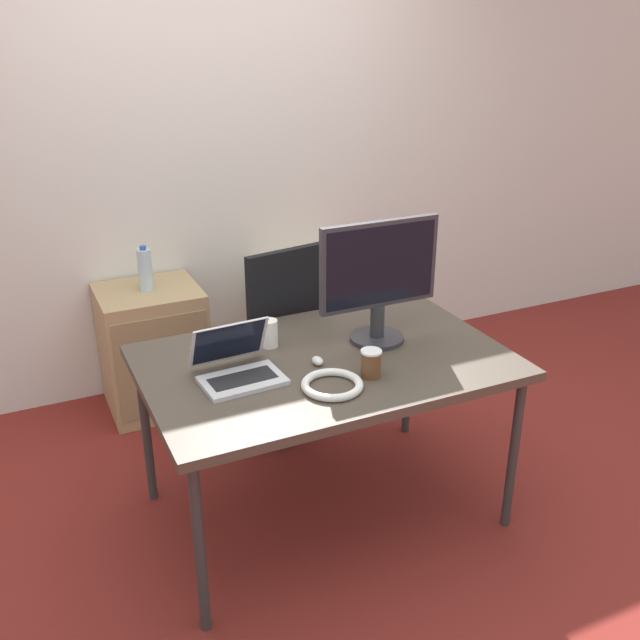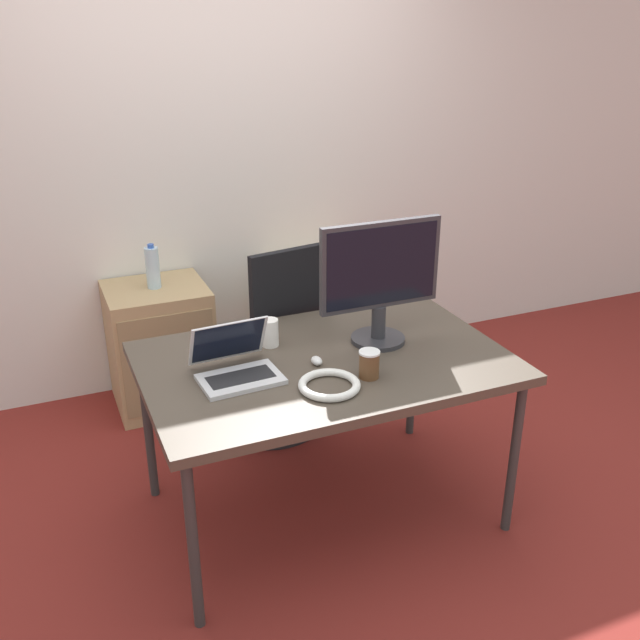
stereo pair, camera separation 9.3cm
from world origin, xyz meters
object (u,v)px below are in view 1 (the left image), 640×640
mouse (318,361)px  coffee_cup_brown (371,363)px  cabinet_right (310,320)px  water_bottle (145,269)px  coffee_cup_white (269,333)px  monitor (379,279)px  cabinet_left (153,349)px  cable_coil (332,385)px  laptop_center (238,367)px  office_chair (271,364)px

mouse → coffee_cup_brown: (0.14, -0.18, 0.04)m
cabinet_right → water_bottle: (-0.95, 0.00, 0.46)m
water_bottle → coffee_cup_white: water_bottle is taller
monitor → coffee_cup_brown: monitor is taller
water_bottle → coffee_cup_brown: (0.54, -1.47, 0.01)m
water_bottle → mouse: bearing=-72.9°
cabinet_left → monitor: bearing=-58.7°
cabinet_right → cable_coil: 1.65m
cabinet_right → water_bottle: 1.05m
laptop_center → mouse: laptop_center is taller
office_chair → cabinet_right: 0.69m
office_chair → cabinet_left: (-0.49, 0.52, -0.04)m
coffee_cup_white → coffee_cup_brown: coffee_cup_white is taller
monitor → coffee_cup_white: 0.51m
water_bottle → laptop_center: bearing=-86.5°
cabinet_right → monitor: size_ratio=1.31×
coffee_cup_brown → monitor: bearing=56.7°
water_bottle → laptop_center: 1.26m
laptop_center → cable_coil: laptop_center is taller
coffee_cup_white → cable_coil: size_ratio=0.51×
laptop_center → office_chair: bearing=60.8°
office_chair → cable_coil: size_ratio=4.51×
office_chair → cabinet_right: (0.46, 0.52, -0.04)m
office_chair → water_bottle: (-0.49, 0.52, 0.42)m
cabinet_right → cabinet_left: bearing=180.0°
cabinet_right → coffee_cup_brown: coffee_cup_brown is taller
office_chair → mouse: (-0.09, -0.77, 0.39)m
laptop_center → mouse: bearing=-5.3°
laptop_center → monitor: bearing=6.2°
coffee_cup_brown → office_chair: bearing=93.1°
cabinet_left → laptop_center: (0.08, -1.26, 0.45)m
cable_coil → office_chair: bearing=82.7°
cabinet_right → monitor: bearing=-100.7°
cabinet_left → water_bottle: (0.00, 0.00, 0.46)m
water_bottle → cabinet_right: bearing=-0.1°
cable_coil → cabinet_left: bearing=103.8°
office_chair → laptop_center: (-0.41, -0.74, 0.42)m
cable_coil → cabinet_right: bearing=68.6°
mouse → cable_coil: bearing=-99.4°
cabinet_left → office_chair: bearing=-46.7°
coffee_cup_white → mouse: bearing=-64.9°
office_chair → mouse: 0.87m
office_chair → cable_coil: office_chair is taller
coffee_cup_brown → cable_coil: size_ratio=0.47×
water_bottle → laptop_center: size_ratio=0.76×
laptop_center → coffee_cup_white: bearing=44.8°
water_bottle → monitor: 1.41m
cabinet_left → monitor: monitor is taller
monitor → laptop_center: bearing=-173.8°
laptop_center → monitor: size_ratio=0.60×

